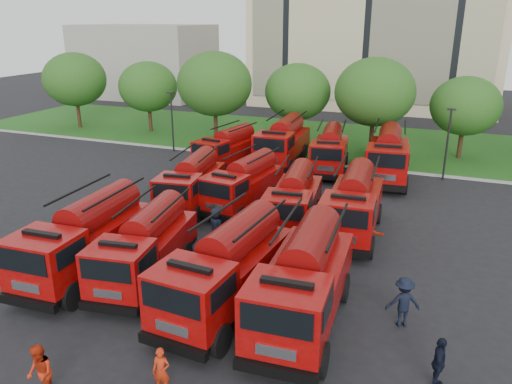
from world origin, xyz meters
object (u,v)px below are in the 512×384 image
Objects in this scene: fire_truck_4 at (192,183)px; fire_truck_7 at (353,204)px; fire_truck_8 at (228,148)px; fire_truck_9 at (283,142)px; fire_truck_0 at (86,238)px; fire_truck_3 at (304,280)px; fire_truck_2 at (227,268)px; fire_truck_11 at (388,155)px; fire_truck_10 at (330,150)px; fire_truck_6 at (294,200)px; firefighter_4 at (216,244)px; fire_truck_1 at (146,246)px; fire_truck_5 at (244,183)px; firefighter_5 at (367,251)px; firefighter_3 at (401,325)px.

fire_truck_7 reaches higher than fire_truck_4.
fire_truck_9 is (3.70, 2.34, 0.29)m from fire_truck_8.
fire_truck_3 reaches higher than fire_truck_0.
fire_truck_0 is at bearing -99.99° from fire_truck_9.
fire_truck_4 is (-9.70, 9.28, -0.21)m from fire_truck_3.
fire_truck_2 reaches higher than fire_truck_4.
fire_truck_0 is 21.78m from fire_truck_11.
fire_truck_10 is (7.60, 1.73, 0.12)m from fire_truck_8.
fire_truck_2 is 8.81m from fire_truck_6.
fire_truck_0 is at bearing 175.48° from fire_truck_3.
fire_truck_11 is 15.73m from firefighter_4.
fire_truck_1 reaches higher than fire_truck_5.
fire_truck_9 is at bearing 103.30° from fire_truck_6.
fire_truck_11 is 4.69× the size of firefighter_5.
firefighter_4 is (5.23, -12.99, -1.49)m from fire_truck_8.
firefighter_4 is (1.27, 4.33, -1.59)m from fire_truck_1.
fire_truck_10 is (-3.69, 19.74, -0.17)m from fire_truck_3.
firefighter_3 is at bearing -62.83° from fire_truck_9.
fire_truck_3 reaches higher than firefighter_3.
firefighter_3 is (14.83, -16.87, -1.49)m from fire_truck_8.
firefighter_4 is at bearing -58.13° from fire_truck_4.
firefighter_4 is at bearing -75.74° from fire_truck_5.
fire_truck_8 is (-11.28, 18.01, -0.28)m from fire_truck_3.
fire_truck_4 is 1.05× the size of fire_truck_8.
firefighter_3 is (10.30, -9.27, -1.54)m from fire_truck_5.
fire_truck_8 is at bearing -179.68° from fire_truck_11.
fire_truck_3 is (7.32, -0.68, 0.19)m from fire_truck_1.
fire_truck_5 reaches higher than firefighter_3.
firefighter_4 is at bearing -108.06° from fire_truck_10.
fire_truck_0 is at bearing -178.18° from fire_truck_1.
fire_truck_5 reaches higher than firefighter_5.
fire_truck_9 is at bearing 80.25° from fire_truck_0.
fire_truck_3 is at bearing -72.46° from fire_truck_9.
fire_truck_2 is 3.93× the size of firefighter_3.
fire_truck_1 is (2.78, 0.50, -0.16)m from fire_truck_0.
fire_truck_5 is at bearing -63.89° from firefighter_3.
firefighter_5 is (4.35, -1.66, -1.57)m from fire_truck_6.
fire_truck_3 reaches higher than fire_truck_5.
fire_truck_0 is 4.50× the size of firefighter_5.
fire_truck_7 is 11.52m from fire_truck_10.
fire_truck_1 is 10.98m from firefighter_3.
fire_truck_3 is at bearing 170.49° from firefighter_4.
fire_truck_11 is at bearing 14.46° from fire_truck_8.
fire_truck_2 is 19.91m from fire_truck_8.
fire_truck_11 is at bearing -11.19° from fire_truck_9.
fire_truck_6 is at bearing -13.85° from fire_truck_4.
fire_truck_9 reaches higher than fire_truck_6.
fire_truck_2 is (7.01, -0.32, -0.00)m from fire_truck_0.
fire_truck_0 is at bearing -124.63° from fire_truck_11.
fire_truck_1 is at bearing 33.45° from firefighter_5.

